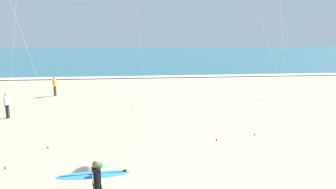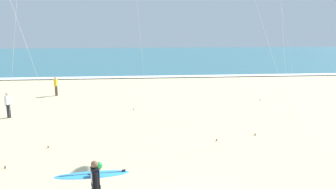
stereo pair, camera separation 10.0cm
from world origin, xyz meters
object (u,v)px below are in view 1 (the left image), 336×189
Objects in this scene: bystander_white_top at (7,105)px; beach_ball at (99,166)px; bystander_yellow_top at (55,86)px; surfer_trailing at (95,180)px.

bystander_white_top is 5.68× the size of beach_ball.
bystander_white_top and bystander_yellow_top have the same top height.
beach_ball is (-0.23, 3.09, -0.91)m from surfer_trailing.
bystander_white_top is at bearing 120.49° from surfer_trailing.
surfer_trailing is at bearing -73.48° from bystander_yellow_top.
surfer_trailing is 18.74m from bystander_yellow_top.
bystander_yellow_top is (1.30, 6.70, 0.00)m from bystander_white_top.
bystander_white_top is at bearing -101.01° from bystander_yellow_top.
surfer_trailing is at bearing -85.67° from beach_ball.
bystander_yellow_top is (-5.33, 17.96, -0.23)m from surfer_trailing.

